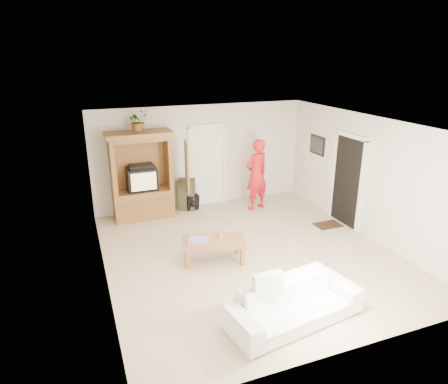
% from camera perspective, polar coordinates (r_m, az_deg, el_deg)
% --- Properties ---
extents(floor, '(6.00, 6.00, 0.00)m').
position_cam_1_polar(floor, '(8.11, 3.53, -8.76)').
color(floor, tan).
rests_on(floor, ground).
extents(ceiling, '(6.00, 6.00, 0.00)m').
position_cam_1_polar(ceiling, '(7.26, 3.96, 9.66)').
color(ceiling, white).
rests_on(ceiling, floor).
extents(wall_back, '(5.50, 0.00, 5.50)m').
position_cam_1_polar(wall_back, '(10.27, -3.26, 5.13)').
color(wall_back, silver).
rests_on(wall_back, floor).
extents(wall_front, '(5.50, 0.00, 5.50)m').
position_cam_1_polar(wall_front, '(5.26, 17.68, -10.24)').
color(wall_front, silver).
rests_on(wall_front, floor).
extents(wall_left, '(0.00, 6.00, 6.00)m').
position_cam_1_polar(wall_left, '(6.96, -17.34, -2.76)').
color(wall_left, silver).
rests_on(wall_left, floor).
extents(wall_right, '(0.00, 6.00, 6.00)m').
position_cam_1_polar(wall_right, '(9.04, 19.80, 2.02)').
color(wall_right, silver).
rests_on(wall_right, floor).
extents(armoire, '(1.82, 1.14, 2.10)m').
position_cam_1_polar(armoire, '(9.71, -11.49, 1.52)').
color(armoire, '#9B6130').
rests_on(armoire, floor).
extents(door_back, '(0.85, 0.05, 2.04)m').
position_cam_1_polar(door_back, '(10.36, -2.39, 3.67)').
color(door_back, white).
rests_on(door_back, floor).
extents(doorway_right, '(0.05, 0.90, 2.04)m').
position_cam_1_polar(doorway_right, '(9.54, 17.21, 1.42)').
color(doorway_right, black).
rests_on(doorway_right, floor).
extents(framed_picture, '(0.03, 0.60, 0.48)m').
position_cam_1_polar(framed_picture, '(10.41, 13.19, 6.54)').
color(framed_picture, black).
rests_on(framed_picture, wall_right).
extents(doormat, '(0.60, 0.40, 0.02)m').
position_cam_1_polar(doormat, '(9.65, 14.61, -4.56)').
color(doormat, '#382316').
rests_on(doormat, floor).
extents(plant, '(0.56, 0.53, 0.50)m').
position_cam_1_polar(plant, '(9.34, -12.19, 9.87)').
color(plant, '#4C7238').
rests_on(plant, armoire).
extents(man, '(0.76, 0.61, 1.81)m').
position_cam_1_polar(man, '(10.07, 4.68, 2.49)').
color(man, red).
rests_on(man, floor).
extents(sofa, '(2.18, 1.13, 0.61)m').
position_cam_1_polar(sofa, '(6.22, 9.98, -15.33)').
color(sofa, white).
rests_on(sofa, floor).
extents(coffee_table, '(1.29, 0.90, 0.44)m').
position_cam_1_polar(coffee_table, '(7.67, -1.46, -7.27)').
color(coffee_table, '#A47138').
rests_on(coffee_table, floor).
extents(towel, '(0.46, 0.42, 0.08)m').
position_cam_1_polar(towel, '(7.54, -3.63, -6.96)').
color(towel, '#E24B7F').
rests_on(towel, coffee_table).
extents(candle, '(0.08, 0.08, 0.10)m').
position_cam_1_polar(candle, '(7.72, -0.48, -6.20)').
color(candle, tan).
rests_on(candle, coffee_table).
extents(backpack_black, '(0.33, 0.22, 0.39)m').
position_cam_1_polar(backpack_black, '(10.20, -4.57, -1.51)').
color(backpack_black, black).
rests_on(backpack_black, floor).
extents(backpack_olive, '(0.51, 0.45, 0.79)m').
position_cam_1_polar(backpack_olive, '(10.20, -5.36, -0.34)').
color(backpack_olive, '#47442B').
rests_on(backpack_olive, floor).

